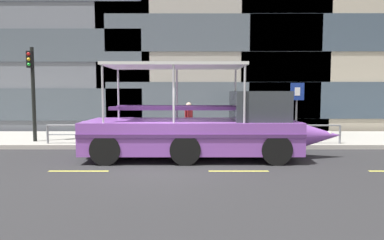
% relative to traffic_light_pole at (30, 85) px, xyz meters
% --- Properties ---
extents(ground_plane, '(120.00, 120.00, 0.00)m').
position_rel_traffic_light_pole_xyz_m(ground_plane, '(6.02, -4.06, -2.69)').
color(ground_plane, '#2B2B2D').
extents(sidewalk, '(32.00, 4.80, 0.18)m').
position_rel_traffic_light_pole_xyz_m(sidewalk, '(6.02, 1.54, -2.60)').
color(sidewalk, '#A8A59E').
rests_on(sidewalk, ground_plane).
extents(curb_edge, '(32.00, 0.18, 0.18)m').
position_rel_traffic_light_pole_xyz_m(curb_edge, '(6.02, -0.95, -2.60)').
color(curb_edge, '#B2ADA3').
rests_on(curb_edge, ground_plane).
extents(lane_centreline, '(25.80, 0.12, 0.01)m').
position_rel_traffic_light_pole_xyz_m(lane_centreline, '(6.02, -4.90, -2.69)').
color(lane_centreline, '#DBD64C').
rests_on(lane_centreline, ground_plane).
extents(curb_guardrail, '(12.56, 0.09, 0.81)m').
position_rel_traffic_light_pole_xyz_m(curb_guardrail, '(7.09, -0.61, -1.96)').
color(curb_guardrail, gray).
rests_on(curb_guardrail, sidewalk).
extents(traffic_light_pole, '(0.24, 0.46, 4.15)m').
position_rel_traffic_light_pole_xyz_m(traffic_light_pole, '(0.00, 0.00, 0.00)').
color(traffic_light_pole, black).
rests_on(traffic_light_pole, sidewalk).
extents(parking_sign, '(0.60, 0.12, 2.60)m').
position_rel_traffic_light_pole_xyz_m(parking_sign, '(11.66, 0.03, -0.75)').
color(parking_sign, '#4C4F54').
rests_on(parking_sign, sidewalk).
extents(duck_tour_boat, '(9.23, 2.67, 3.34)m').
position_rel_traffic_light_pole_xyz_m(duck_tour_boat, '(7.50, -2.86, -1.64)').
color(duck_tour_boat, purple).
rests_on(duck_tour_boat, ground_plane).
extents(pedestrian_near_bow, '(0.45, 0.31, 1.71)m').
position_rel_traffic_light_pole_xyz_m(pedestrian_near_bow, '(10.68, 0.89, -1.48)').
color(pedestrian_near_bow, '#1E2338').
rests_on(pedestrian_near_bow, sidewalk).
extents(pedestrian_mid_left, '(0.35, 0.40, 1.74)m').
position_rel_traffic_light_pole_xyz_m(pedestrian_mid_left, '(6.88, -0.00, -1.46)').
color(pedestrian_mid_left, '#1E2338').
rests_on(pedestrian_mid_left, sidewalk).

